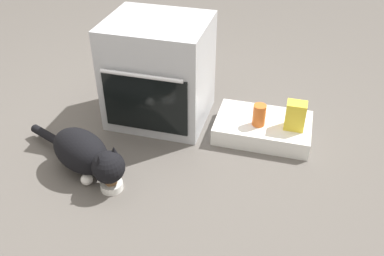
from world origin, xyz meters
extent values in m
plane|color=#56514C|center=(0.00, 0.00, 0.00)|extent=(8.00, 8.00, 0.00)
cube|color=#B7BABF|center=(-0.02, 0.45, 0.34)|extent=(0.63, 0.54, 0.68)
cube|color=black|center=(-0.02, 0.17, 0.26)|extent=(0.54, 0.01, 0.38)
cylinder|color=silver|center=(-0.02, 0.14, 0.46)|extent=(0.50, 0.02, 0.02)
cube|color=white|center=(0.68, 0.40, 0.06)|extent=(0.60, 0.39, 0.11)
cylinder|color=white|center=(-0.05, -0.32, 0.02)|extent=(0.12, 0.12, 0.04)
sphere|color=brown|center=(-0.05, -0.32, 0.04)|extent=(0.07, 0.07, 0.07)
ellipsoid|color=black|center=(-0.27, -0.21, 0.13)|extent=(0.46, 0.39, 0.24)
sphere|color=black|center=(-0.05, -0.32, 0.15)|extent=(0.18, 0.18, 0.18)
cone|color=black|center=(-0.03, -0.27, 0.22)|extent=(0.06, 0.06, 0.08)
cone|color=black|center=(-0.07, -0.36, 0.22)|extent=(0.06, 0.06, 0.08)
cylinder|color=black|center=(-0.57, -0.07, 0.07)|extent=(0.33, 0.19, 0.08)
sphere|color=silver|center=(-0.14, -0.20, 0.03)|extent=(0.07, 0.07, 0.07)
sphere|color=silver|center=(-0.20, -0.32, 0.03)|extent=(0.07, 0.07, 0.07)
cylinder|color=#D16023|center=(0.66, 0.35, 0.18)|extent=(0.08, 0.08, 0.14)
cube|color=yellow|center=(0.87, 0.37, 0.20)|extent=(0.12, 0.09, 0.18)
camera|label=1|loc=(0.82, -1.83, 1.61)|focal=39.18mm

